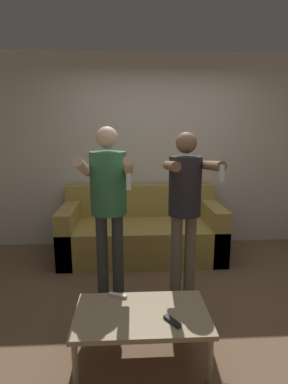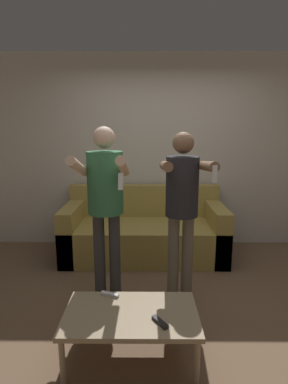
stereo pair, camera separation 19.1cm
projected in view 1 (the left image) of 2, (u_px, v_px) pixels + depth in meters
ground_plane at (172, 307)px, 2.89m from camera, size 14.00×14.00×0.00m
wall_back at (157, 153)px, 4.30m from camera, size 6.40×0.06×2.70m
couch at (142, 233)px, 4.03m from camera, size 2.10×0.91×0.91m
person_standing_left at (108, 195)px, 2.78m from camera, size 0.46×0.71×1.71m
person_standing_right at (185, 199)px, 2.82m from camera, size 0.43×0.71×1.66m
coffee_table at (142, 317)px, 2.18m from camera, size 0.97×0.56×0.38m
remote_near at (172, 321)px, 2.05m from camera, size 0.11×0.15×0.02m
remote_far at (118, 295)px, 2.37m from camera, size 0.15×0.08×0.02m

